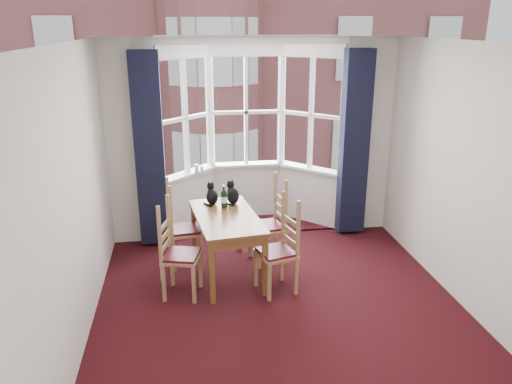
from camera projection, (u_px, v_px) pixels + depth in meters
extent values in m
plane|color=black|center=(283.00, 315.00, 5.33)|extent=(4.50, 4.50, 0.00)
plane|color=white|center=(289.00, 42.00, 4.43)|extent=(4.50, 4.50, 0.00)
plane|color=silver|center=(73.00, 202.00, 4.60)|extent=(0.00, 4.50, 4.50)
plane|color=silver|center=(475.00, 182.00, 5.16)|extent=(0.00, 4.50, 4.50)
plane|color=silver|center=(368.00, 319.00, 2.77)|extent=(4.00, 0.00, 4.00)
cube|color=silver|center=(133.00, 145.00, 6.76)|extent=(0.70, 0.12, 2.80)
cube|color=silver|center=(366.00, 137.00, 7.22)|extent=(0.70, 0.12, 2.80)
cube|color=black|center=(149.00, 151.00, 6.64)|extent=(0.38, 0.22, 2.60)
cube|color=black|center=(354.00, 144.00, 7.03)|extent=(0.38, 0.22, 2.60)
cube|color=brown|center=(226.00, 217.00, 5.96)|extent=(0.87, 1.40, 0.04)
cube|color=brown|center=(212.00, 273.00, 5.45)|extent=(0.07, 0.07, 0.74)
cube|color=brown|center=(194.00, 231.00, 6.57)|extent=(0.07, 0.07, 0.74)
cube|color=brown|center=(265.00, 266.00, 5.61)|extent=(0.07, 0.07, 0.74)
cube|color=brown|center=(239.00, 226.00, 6.72)|extent=(0.07, 0.07, 0.74)
cube|color=#A07B4D|center=(182.00, 256.00, 5.60)|extent=(0.49, 0.51, 0.06)
cube|color=#4E0D16|center=(182.00, 255.00, 5.60)|extent=(0.44, 0.46, 0.03)
cube|color=#A07B4D|center=(185.00, 230.00, 6.31)|extent=(0.44, 0.46, 0.06)
cube|color=#4E0D16|center=(185.00, 229.00, 6.31)|extent=(0.40, 0.41, 0.03)
cube|color=#A07B4D|center=(276.00, 253.00, 5.69)|extent=(0.50, 0.51, 0.06)
cube|color=#4E0D16|center=(276.00, 252.00, 5.68)|extent=(0.45, 0.46, 0.03)
cube|color=#A07B4D|center=(267.00, 227.00, 6.42)|extent=(0.47, 0.49, 0.06)
cube|color=#4E0D16|center=(267.00, 226.00, 6.41)|extent=(0.42, 0.44, 0.03)
ellipsoid|color=black|center=(212.00, 197.00, 6.30)|extent=(0.18, 0.22, 0.19)
sphere|color=black|center=(211.00, 186.00, 6.33)|extent=(0.11, 0.11, 0.09)
cone|color=black|center=(209.00, 183.00, 6.30)|extent=(0.04, 0.04, 0.04)
cone|color=black|center=(212.00, 183.00, 6.32)|extent=(0.04, 0.04, 0.04)
ellipsoid|color=black|center=(233.00, 196.00, 6.33)|extent=(0.21, 0.24, 0.21)
sphere|color=black|center=(231.00, 185.00, 6.35)|extent=(0.12, 0.12, 0.10)
cone|color=black|center=(229.00, 181.00, 6.32)|extent=(0.04, 0.04, 0.04)
cone|color=black|center=(232.00, 181.00, 6.34)|extent=(0.04, 0.04, 0.04)
cylinder|color=black|center=(224.00, 200.00, 6.17)|extent=(0.07, 0.07, 0.21)
sphere|color=black|center=(224.00, 192.00, 6.14)|extent=(0.07, 0.07, 0.07)
cylinder|color=black|center=(224.00, 189.00, 6.13)|extent=(0.03, 0.03, 0.09)
cylinder|color=gold|center=(224.00, 186.00, 6.12)|extent=(0.03, 0.03, 0.02)
cylinder|color=silver|center=(224.00, 199.00, 6.17)|extent=(0.07, 0.07, 0.08)
cylinder|color=white|center=(197.00, 168.00, 7.35)|extent=(0.06, 0.06, 0.12)
cylinder|color=white|center=(202.00, 169.00, 7.40)|extent=(0.06, 0.06, 0.09)
plane|color=#333335|center=(197.00, 149.00, 37.46)|extent=(80.00, 80.00, 0.00)
cube|color=#944F4C|center=(207.00, 79.00, 18.36)|extent=(18.00, 6.00, 14.00)
cylinder|color=#944F4C|center=(212.00, 90.00, 15.55)|extent=(3.20, 3.20, 14.00)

